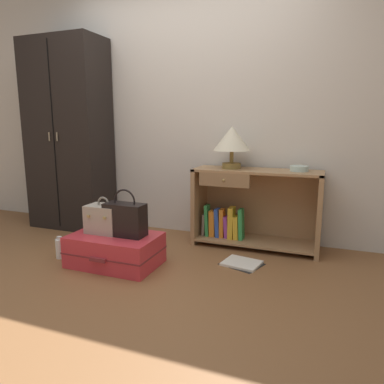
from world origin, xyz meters
TOP-DOWN VIEW (x-y plane):
  - ground_plane at (0.00, 0.00)m, footprint 9.00×9.00m
  - back_wall at (0.00, 1.50)m, footprint 6.40×0.10m
  - wardrobe at (-1.31, 1.20)m, footprint 0.86×0.47m
  - bookshelf at (0.69, 1.25)m, footprint 1.14×0.40m
  - table_lamp at (0.50, 1.24)m, footprint 0.34×0.34m
  - bowl at (1.10, 1.25)m, footprint 0.16×0.16m
  - suitcase_large at (-0.23, 0.39)m, footprint 0.71×0.47m
  - train_case at (-0.35, 0.42)m, footprint 0.27×0.20m
  - handbag at (-0.14, 0.41)m, footprint 0.32×0.15m
  - bottle at (-0.75, 0.34)m, footprint 0.07×0.07m
  - open_book_on_floor at (0.73, 0.76)m, footprint 0.37×0.34m

SIDE VIEW (x-z plane):
  - ground_plane at x=0.00m, z-range 0.00..0.00m
  - open_book_on_floor at x=0.73m, z-range 0.00..0.02m
  - bottle at x=-0.75m, z-range -0.01..0.18m
  - suitcase_large at x=-0.23m, z-range 0.00..0.25m
  - bookshelf at x=0.69m, z-range 0.00..0.72m
  - train_case at x=-0.35m, z-range 0.22..0.52m
  - handbag at x=-0.14m, z-range 0.20..0.57m
  - bowl at x=1.10m, z-range 0.72..0.77m
  - table_lamp at x=0.50m, z-range 0.79..1.17m
  - wardrobe at x=-1.31m, z-range 0.00..2.00m
  - back_wall at x=0.00m, z-range 0.00..2.60m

